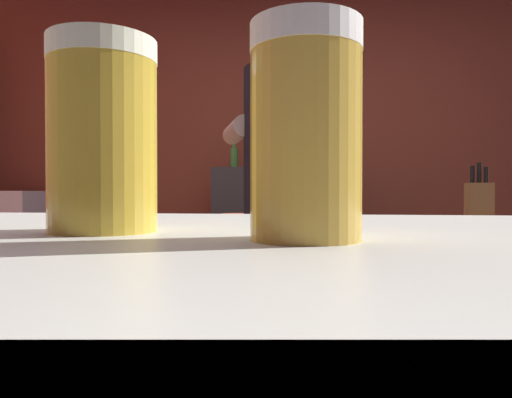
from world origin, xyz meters
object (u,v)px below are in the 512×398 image
bottle_hot_sauce (234,157)px  chefs_knife (356,227)px  pint_glass_near (103,136)px  pint_glass_far (306,133)px  knife_block (479,205)px  bottle_soy (254,156)px  bartender (290,206)px  mixing_bowl (240,220)px  mini_fridge (10,264)px

bottle_hot_sauce → chefs_knife: bearing=-56.8°
pint_glass_near → pint_glass_far: 0.16m
knife_block → pint_glass_far: size_ratio=2.10×
pint_glass_far → bottle_soy: (-0.42, 2.98, 0.21)m
knife_block → pint_glass_far: (-0.70, -1.82, 0.10)m
knife_block → pint_glass_far: bearing=-111.1°
knife_block → bartender: bearing=-155.6°
mixing_bowl → bottle_soy: size_ratio=0.96×
mixing_bowl → pint_glass_near: 1.94m
mixing_bowl → pint_glass_near: bearing=-84.1°
pint_glass_far → chefs_knife: bearing=84.1°
chefs_knife → pint_glass_near: (-0.35, -1.83, 0.20)m
pint_glass_near → pint_glass_far: bearing=-15.8°
chefs_knife → pint_glass_far: (-0.19, -1.87, 0.20)m
bottle_hot_sauce → bartender: bearing=-73.1°
knife_block → bottle_hot_sauce: (-1.26, 1.20, 0.30)m
pint_glass_far → bottle_soy: bearing=97.9°
mixing_bowl → pint_glass_far: pint_glass_far is taller
knife_block → bottle_hot_sauce: bearing=136.5°
bottle_soy → mixing_bowl: bearing=-86.5°
bottle_soy → bottle_hot_sauce: size_ratio=1.02×
mixing_bowl → chefs_knife: mixing_bowl is taller
mini_fridge → bottle_hot_sauce: bottle_hot_sauce is taller
bartender → chefs_knife: size_ratio=7.19×
pint_glass_near → mixing_bowl: bearing=95.9°
bottle_hot_sauce → mixing_bowl: bearing=-78.9°
mini_fridge → mixing_bowl: bearing=-26.5°
bottle_soy → bottle_hot_sauce: bearing=166.4°
knife_block → chefs_knife: 0.52m
pint_glass_near → bottle_hot_sauce: (-0.40, 2.97, 0.20)m
chefs_knife → bottle_hot_sauce: 1.43m
mini_fridge → chefs_knife: size_ratio=4.40×
pint_glass_near → pint_glass_far: pint_glass_near is taller
mini_fridge → pint_glass_far: (2.17, -2.87, 0.56)m
chefs_knife → bottle_hot_sauce: bottle_hot_sauce is taller
pint_glass_near → pint_glass_far: (0.15, -0.04, -0.00)m
bartender → pint_glass_far: (0.09, -1.46, 0.09)m
mini_fridge → pint_glass_near: (2.02, -2.83, 0.57)m
bartender → knife_block: bearing=-83.4°
mini_fridge → chefs_knife: (2.37, -1.00, 0.37)m
bartender → pint_glass_far: bartender is taller
chefs_knife → pint_glass_far: size_ratio=1.76×
pint_glass_far → bottle_soy: 3.02m
bottle_hot_sauce → pint_glass_far: bearing=-79.5°
mini_fridge → mixing_bowl: 2.07m
knife_block → pint_glass_near: bearing=-115.7°
knife_block → mixing_bowl: (-1.05, 0.14, -0.08)m
bartender → bottle_soy: bartender is taller
mixing_bowl → pint_glass_near: pint_glass_near is taller
mini_fridge → bottle_hot_sauce: (1.62, 0.15, 0.77)m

